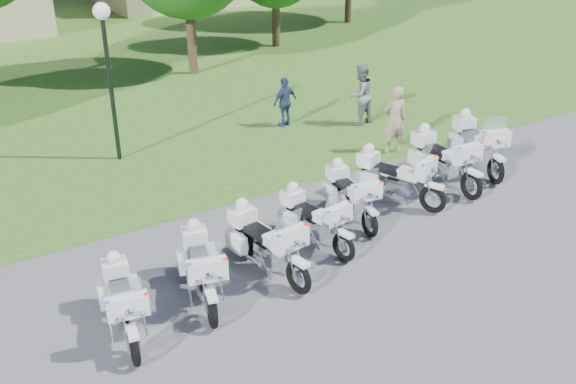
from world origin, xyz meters
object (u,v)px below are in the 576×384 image
motorcycle_1 (201,266)px  motorcycle_3 (314,218)px  motorcycle_4 (351,193)px  bystander_a (395,120)px  lamp_post (105,44)px  bystander_c (285,102)px  motorcycle_0 (123,301)px  motorcycle_6 (443,158)px  motorcycle_2 (265,241)px  motorcycle_7 (477,142)px  bystander_b (360,95)px  motorcycle_5 (395,176)px

motorcycle_1 → motorcycle_3: size_ratio=1.03×
motorcycle_4 → bystander_a: bearing=-134.0°
lamp_post → bystander_c: size_ratio=2.72×
motorcycle_0 → motorcycle_1: size_ratio=0.97×
motorcycle_6 → motorcycle_3: bearing=12.3°
motorcycle_4 → bystander_a: bystander_a is taller
motorcycle_2 → motorcycle_3: (1.39, 0.39, -0.06)m
motorcycle_0 → motorcycle_4: size_ratio=0.98×
motorcycle_1 → bystander_c: bystander_c is taller
motorcycle_7 → bystander_a: size_ratio=1.27×
motorcycle_2 → bystander_c: bearing=-132.1°
motorcycle_3 → bystander_b: bearing=-143.4°
motorcycle_7 → motorcycle_1: bearing=28.9°
motorcycle_3 → bystander_c: 7.32m
motorcycle_1 → motorcycle_7: (8.77, 1.54, 0.08)m
motorcycle_3 → bystander_b: (5.42, 5.42, 0.35)m
bystander_a → motorcycle_0: bearing=34.1°
motorcycle_6 → lamp_post: size_ratio=0.59×
motorcycle_1 → motorcycle_4: (4.17, 1.01, -0.02)m
motorcycle_4 → lamp_post: 7.48m
motorcycle_3 → motorcycle_6: motorcycle_6 is taller
motorcycle_2 → motorcycle_7: bearing=-176.7°
bystander_c → motorcycle_1: bearing=38.5°
motorcycle_6 → bystander_a: size_ratio=1.30×
motorcycle_3 → motorcycle_1: bearing=1.7°
lamp_post → motorcycle_3: bearing=-73.5°
motorcycle_3 → motorcycle_4: bearing=-167.8°
lamp_post → motorcycle_0: bearing=-107.9°
bystander_b → motorcycle_4: bearing=40.0°
motorcycle_5 → bystander_c: bearing=-117.6°
motorcycle_0 → motorcycle_2: bearing=-163.2°
lamp_post → bystander_b: size_ratio=2.21×
bystander_c → motorcycle_7: bearing=105.3°
motorcycle_4 → motorcycle_5: bearing=-165.5°
bystander_b → motorcycle_1: bearing=25.3°
bystander_a → bystander_b: 2.47m
motorcycle_0 → motorcycle_6: motorcycle_6 is taller
bystander_a → bystander_b: bystander_a is taller
bystander_c → motorcycle_4: bearing=61.5°
motorcycle_7 → bystander_c: bearing=-45.5°
motorcycle_7 → bystander_b: (-0.54, 4.38, 0.25)m
motorcycle_5 → motorcycle_6: motorcycle_6 is taller
motorcycle_3 → bystander_b: bystander_b is taller
motorcycle_4 → bystander_a: size_ratio=1.14×
motorcycle_4 → lamp_post: lamp_post is taller
motorcycle_3 → motorcycle_0: bearing=1.2°
motorcycle_1 → bystander_a: bearing=-139.6°
motorcycle_4 → lamp_post: (-3.34, 6.18, 2.58)m
motorcycle_2 → motorcycle_4: size_ratio=1.08×
motorcycle_3 → motorcycle_5: (2.76, 0.63, 0.06)m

